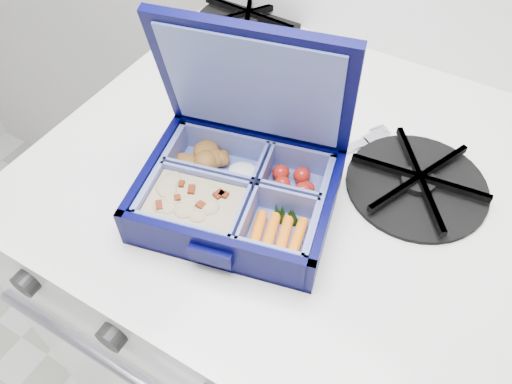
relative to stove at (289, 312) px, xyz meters
The scene contains 5 objects.
stove is the anchor object (origin of this frame).
bento_box 0.48m from the stove, 100.65° to the right, with size 0.20×0.16×0.05m, color #010134, non-canonical shape.
burner_grate 0.48m from the stove, ahead, with size 0.16×0.16×0.02m, color black.
burner_grate_rear 0.54m from the stove, 135.42° to the left, with size 0.17×0.17×0.02m, color black.
fork 0.45m from the stove, 32.42° to the right, with size 0.02×0.18×0.01m, color #ACA8C1, non-canonical shape.
Camera 1 is at (-0.21, 1.28, 1.32)m, focal length 35.00 mm.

